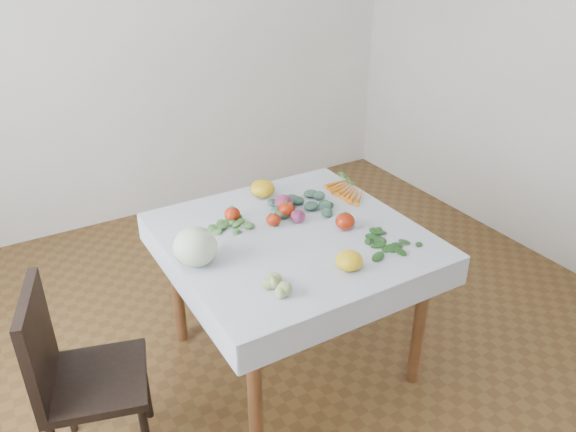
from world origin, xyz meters
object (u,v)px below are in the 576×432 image
cabbage (195,247)px  carrot_bunch (347,190)px  chair (72,370)px  heirloom_back (263,188)px  table (292,252)px

cabbage → carrot_bunch: (0.96, 0.24, -0.07)m
chair → heirloom_back: 1.27m
table → chair: bearing=-175.3°
cabbage → carrot_bunch: bearing=14.1°
cabbage → carrot_bunch: size_ratio=0.63×
table → cabbage: 0.51m
heirloom_back → chair: bearing=-155.8°
table → heirloom_back: heirloom_back is taller
table → heirloom_back: 0.45m
chair → heirloom_back: size_ratio=6.75×
cabbage → heirloom_back: cabbage is taller
table → carrot_bunch: size_ratio=3.39×
table → cabbage: cabbage is taller
carrot_bunch → chair: bearing=-168.4°
cabbage → heirloom_back: (0.55, 0.43, -0.04)m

